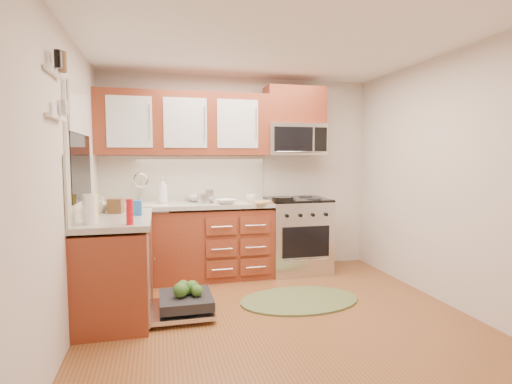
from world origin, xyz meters
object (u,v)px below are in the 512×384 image
object	(u,v)px
cutting_board	(264,202)
bowl_b	(197,198)
dishwasher	(182,305)
paper_towel_roll	(90,209)
cup	(251,198)
stock_pot	(205,199)
rug	(300,300)
range	(297,235)
sink	(141,215)
skillet	(282,199)
microwave	(295,140)
upper_cabinets	(184,124)
bowl_a	(226,202)

from	to	relation	value
cutting_board	bowl_b	distance (m)	0.85
dishwasher	paper_towel_roll	world-z (taller)	paper_towel_roll
cup	stock_pot	bearing A→B (deg)	-173.70
rug	cutting_board	xyz separation A→B (m)	(-0.16, 0.84, 0.93)
cutting_board	rug	bearing A→B (deg)	-79.30
range	dishwasher	world-z (taller)	range
sink	range	bearing A→B (deg)	0.30
dishwasher	bowl_b	bearing A→B (deg)	77.71
skillet	microwave	bearing A→B (deg)	52.88
cup	range	bearing A→B (deg)	0.76
microwave	dishwasher	xyz separation A→B (m)	(-1.54, -1.25, -1.60)
dishwasher	bowl_b	world-z (taller)	bowl_b
cutting_board	paper_towel_roll	xyz separation A→B (m)	(-1.78, -1.10, 0.11)
range	stock_pot	world-z (taller)	stock_pot
rug	cutting_board	bearing A→B (deg)	100.70
bowl_b	sink	bearing A→B (deg)	-165.03
dishwasher	cutting_board	distance (m)	1.62
upper_cabinets	stock_pot	bearing A→B (deg)	-44.45
range	cup	world-z (taller)	cup
microwave	range	bearing A→B (deg)	-90.00
paper_towel_roll	bowl_a	size ratio (longest dim) A/B	1.09
sink	rug	xyz separation A→B (m)	(1.59, -1.03, -0.79)
upper_cabinets	stock_pot	distance (m)	0.94
paper_towel_roll	bowl_b	size ratio (longest dim) A/B	1.01
upper_cabinets	range	size ratio (longest dim) A/B	2.16
stock_pot	bowl_b	bearing A→B (deg)	106.69
bowl_b	cup	distance (m)	0.67
range	paper_towel_roll	bearing A→B (deg)	-150.13
upper_cabinets	microwave	xyz separation A→B (m)	(1.41, -0.02, -0.18)
microwave	cup	world-z (taller)	microwave
microwave	skillet	xyz separation A→B (m)	(-0.28, -0.37, -0.72)
microwave	bowl_a	world-z (taller)	microwave
bowl_a	microwave	bearing A→B (deg)	17.47
upper_cabinets	dishwasher	size ratio (longest dim) A/B	2.93
bowl_b	cup	world-z (taller)	cup
sink	cutting_board	bearing A→B (deg)	-7.90
microwave	stock_pot	world-z (taller)	microwave
rug	paper_towel_roll	world-z (taller)	paper_towel_roll
stock_pot	skillet	bearing A→B (deg)	-11.17
stock_pot	dishwasher	bearing A→B (deg)	-108.57
upper_cabinets	bowl_b	bearing A→B (deg)	9.57
stock_pot	bowl_a	world-z (taller)	stock_pot
paper_towel_roll	cutting_board	bearing A→B (deg)	31.74
bowl_a	cup	bearing A→B (deg)	26.66
rug	upper_cabinets	bearing A→B (deg)	131.79
bowl_b	range	bearing A→B (deg)	-7.70
microwave	bowl_b	size ratio (longest dim) A/B	3.10
skillet	cup	distance (m)	0.41
upper_cabinets	dishwasher	bearing A→B (deg)	-96.04
stock_pot	cup	world-z (taller)	stock_pot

